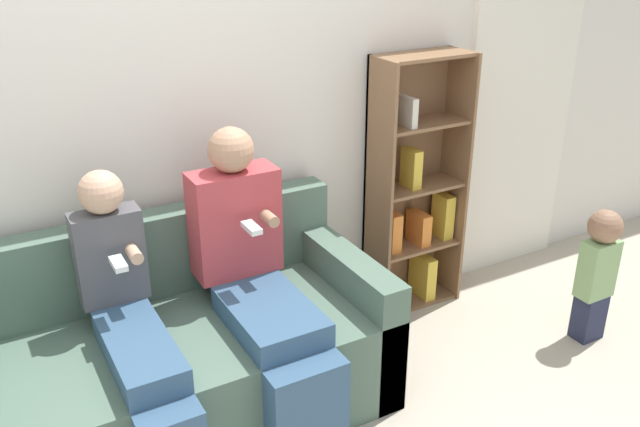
{
  "coord_description": "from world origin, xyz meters",
  "views": [
    {
      "loc": [
        -0.85,
        -1.92,
        2.08
      ],
      "look_at": [
        0.56,
        0.58,
        0.82
      ],
      "focal_mm": 38.0,
      "sensor_mm": 36.0,
      "label": 1
    }
  ],
  "objects": [
    {
      "name": "toddler_standing",
      "position": [
        1.9,
        0.06,
        0.41
      ],
      "size": [
        0.19,
        0.17,
        0.74
      ],
      "color": "#232842",
      "rests_on": "ground_plane"
    },
    {
      "name": "couch",
      "position": [
        -0.19,
        0.52,
        0.29
      ],
      "size": [
        1.81,
        0.87,
        0.86
      ],
      "color": "#4C6656",
      "rests_on": "ground_plane"
    },
    {
      "name": "bookshelf",
      "position": [
        1.31,
        0.86,
        0.67
      ],
      "size": [
        0.53,
        0.26,
        1.44
      ],
      "color": "brown",
      "rests_on": "ground_plane"
    },
    {
      "name": "adult_seated",
      "position": [
        0.17,
        0.43,
        0.65
      ],
      "size": [
        0.39,
        0.83,
        1.26
      ],
      "color": "#335170",
      "rests_on": "ground_plane"
    },
    {
      "name": "back_wall",
      "position": [
        0.0,
        1.0,
        1.27
      ],
      "size": [
        10.0,
        0.06,
        2.55
      ],
      "color": "silver",
      "rests_on": "ground_plane"
    },
    {
      "name": "curtain_panel",
      "position": [
        2.13,
        0.95,
        1.04
      ],
      "size": [
        0.81,
        0.04,
        2.08
      ],
      "color": "silver",
      "rests_on": "ground_plane"
    },
    {
      "name": "child_seated",
      "position": [
        -0.38,
        0.4,
        0.59
      ],
      "size": [
        0.28,
        0.85,
        1.16
      ],
      "color": "#335170",
      "rests_on": "ground_plane"
    }
  ]
}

